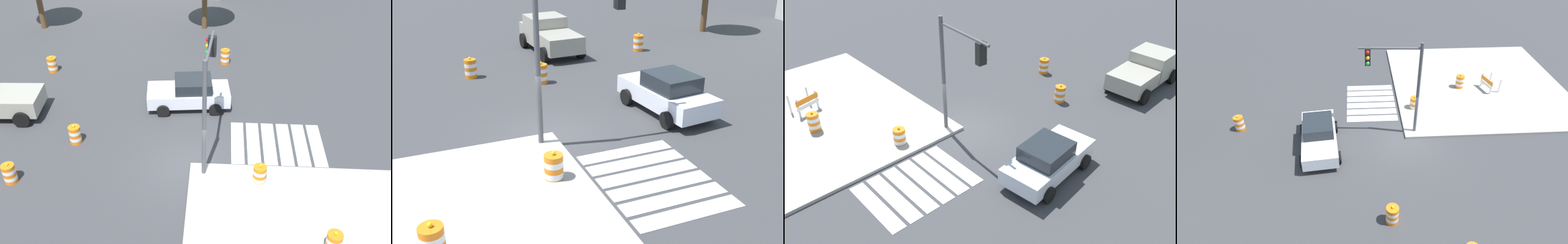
# 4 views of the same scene
# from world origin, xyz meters

# --- Properties ---
(ground_plane) EXTENTS (120.00, 120.00, 0.00)m
(ground_plane) POSITION_xyz_m (0.00, 0.00, 0.00)
(ground_plane) COLOR #38383A
(sidewalk_corner) EXTENTS (12.00, 12.00, 0.15)m
(sidewalk_corner) POSITION_xyz_m (6.00, -6.00, 0.07)
(sidewalk_corner) COLOR #9E998E
(sidewalk_corner) RESTS_ON ground
(crosswalk_stripes) EXTENTS (4.35, 3.20, 0.02)m
(crosswalk_stripes) POSITION_xyz_m (4.00, 1.80, 0.01)
(crosswalk_stripes) COLOR silver
(crosswalk_stripes) RESTS_ON ground
(sports_car) EXTENTS (4.47, 2.48, 1.63)m
(sports_car) POSITION_xyz_m (-0.39, 4.88, 0.81)
(sports_car) COLOR silver
(sports_car) RESTS_ON ground
(traffic_barrel_crosswalk_end) EXTENTS (0.56, 0.56, 1.02)m
(traffic_barrel_crosswalk_end) POSITION_xyz_m (1.47, 9.76, 0.45)
(traffic_barrel_crosswalk_end) COLOR orange
(traffic_barrel_crosswalk_end) RESTS_ON ground
(traffic_barrel_median_far) EXTENTS (0.56, 0.56, 1.02)m
(traffic_barrel_median_far) POSITION_xyz_m (-5.60, 1.37, 0.45)
(traffic_barrel_median_far) COLOR orange
(traffic_barrel_median_far) RESTS_ON ground
(traffic_barrel_far_curb) EXTENTS (0.56, 0.56, 1.02)m
(traffic_barrel_far_curb) POSITION_xyz_m (2.99, -0.96, 0.45)
(traffic_barrel_far_curb) COLOR orange
(traffic_barrel_far_curb) RESTS_ON ground
(traffic_barrel_on_sidewalk) EXTENTS (0.56, 0.56, 1.02)m
(traffic_barrel_on_sidewalk) POSITION_xyz_m (5.40, -4.58, 0.60)
(traffic_barrel_on_sidewalk) COLOR orange
(traffic_barrel_on_sidewalk) RESTS_ON sidewalk_corner
(construction_barricade) EXTENTS (1.39, 1.07, 1.00)m
(construction_barricade) POSITION_xyz_m (4.97, -6.47, 0.72)
(construction_barricade) COLOR silver
(construction_barricade) RESTS_ON sidewalk_corner
(traffic_light_pole) EXTENTS (0.48, 3.29, 5.50)m
(traffic_light_pole) POSITION_xyz_m (0.67, 0.54, 3.91)
(traffic_light_pole) COLOR #4C4C51
(traffic_light_pole) RESTS_ON sidewalk_corner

